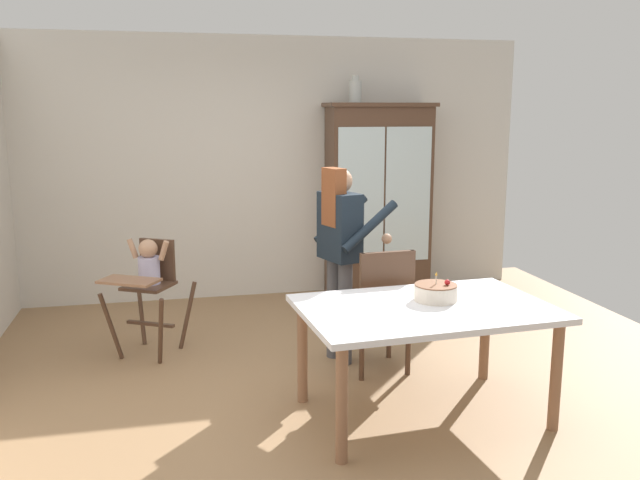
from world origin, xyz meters
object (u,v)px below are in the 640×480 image
(ceramic_vase, at_px, (355,91))
(birthday_cake, at_px, (436,292))
(dining_table, at_px, (425,319))
(china_cabinet, at_px, (378,200))
(high_chair_with_toddler, at_px, (148,276))
(adult_person, at_px, (341,241))
(dining_chair_far_side, at_px, (382,302))

(ceramic_vase, distance_m, birthday_cake, 3.10)
(ceramic_vase, bearing_deg, dining_table, -96.71)
(china_cabinet, xyz_separation_m, ceramic_vase, (-0.26, 0.00, 1.13))
(high_chair_with_toddler, xyz_separation_m, dining_table, (1.74, -1.54, 0.00))
(high_chair_with_toddler, distance_m, dining_table, 2.33)
(birthday_cake, bearing_deg, dining_table, -137.74)
(adult_person, height_order, birthday_cake, adult_person)
(china_cabinet, bearing_deg, high_chair_with_toddler, -150.30)
(dining_table, bearing_deg, adult_person, 104.70)
(ceramic_vase, relative_size, birthday_cake, 0.96)
(adult_person, distance_m, birthday_cake, 1.05)
(ceramic_vase, bearing_deg, dining_chair_far_side, -100.17)
(adult_person, bearing_deg, dining_table, 176.66)
(adult_person, xyz_separation_m, dining_table, (0.28, -1.06, -0.31))
(china_cabinet, height_order, dining_table, china_cabinet)
(china_cabinet, distance_m, high_chair_with_toddler, 2.72)
(dining_table, relative_size, birthday_cake, 5.83)
(adult_person, height_order, dining_chair_far_side, adult_person)
(china_cabinet, bearing_deg, ceramic_vase, 179.19)
(ceramic_vase, xyz_separation_m, dining_table, (-0.34, -2.88, -1.49))
(birthday_cake, bearing_deg, dining_chair_far_side, 104.40)
(ceramic_vase, height_order, dining_chair_far_side, ceramic_vase)
(adult_person, xyz_separation_m, birthday_cake, (0.39, -0.96, -0.17))
(ceramic_vase, bearing_deg, high_chair_with_toddler, -147.21)
(dining_table, distance_m, birthday_cake, 0.21)
(adult_person, bearing_deg, dining_chair_far_side, -163.56)
(high_chair_with_toddler, distance_m, birthday_cake, 2.35)
(ceramic_vase, distance_m, high_chair_with_toddler, 2.89)
(dining_table, bearing_deg, china_cabinet, 78.18)
(ceramic_vase, relative_size, high_chair_with_toddler, 0.28)
(china_cabinet, relative_size, adult_person, 1.32)
(high_chair_with_toddler, xyz_separation_m, dining_chair_far_side, (1.69, -0.81, -0.10))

